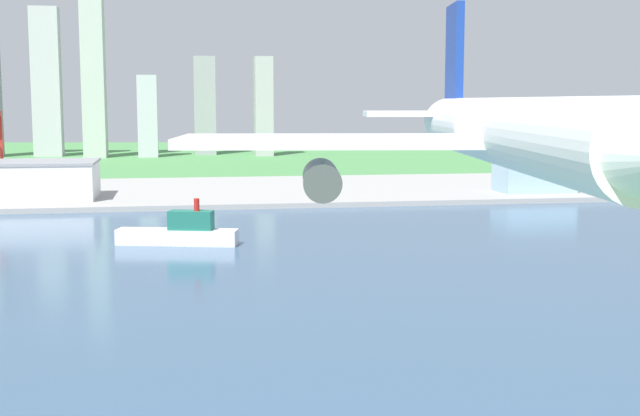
# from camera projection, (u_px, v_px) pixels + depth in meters

# --- Properties ---
(ground_plane) EXTENTS (2400.00, 2400.00, 0.00)m
(ground_plane) POSITION_uv_depth(u_px,v_px,m) (220.00, 260.00, 262.72)
(ground_plane) COLOR #4B8B4C
(water_bay) EXTENTS (840.00, 360.00, 0.15)m
(water_bay) POSITION_uv_depth(u_px,v_px,m) (232.00, 305.00, 203.97)
(water_bay) COLOR #385675
(water_bay) RESTS_ON ground
(industrial_pier) EXTENTS (840.00, 140.00, 2.50)m
(industrial_pier) POSITION_uv_depth(u_px,v_px,m) (203.00, 191.00, 448.59)
(industrial_pier) COLOR #A09F9C
(industrial_pier) RESTS_ON ground
(airplane_landing) EXTENTS (33.10, 37.22, 11.02)m
(airplane_landing) POSITION_uv_depth(u_px,v_px,m) (508.00, 134.00, 41.67)
(airplane_landing) COLOR white
(ferry_boat) EXTENTS (41.54, 17.86, 15.80)m
(ferry_boat) POSITION_uv_depth(u_px,v_px,m) (181.00, 232.00, 288.95)
(ferry_boat) COLOR white
(ferry_boat) RESTS_ON water_bay
(warehouse_main) EXTENTS (55.54, 41.18, 17.78)m
(warehouse_main) POSITION_uv_depth(u_px,v_px,m) (37.00, 180.00, 404.09)
(warehouse_main) COLOR white
(warehouse_main) RESTS_ON industrial_pier
(warehouse_annex) EXTENTS (37.61, 23.64, 16.16)m
(warehouse_annex) POSITION_uv_depth(u_px,v_px,m) (534.00, 176.00, 434.65)
(warehouse_annex) COLOR #99BCD1
(warehouse_annex) RESTS_ON industrial_pier
(distant_skyline) EXTENTS (254.93, 49.49, 152.00)m
(distant_skyline) POSITION_uv_depth(u_px,v_px,m) (92.00, 84.00, 742.34)
(distant_skyline) COLOR gray
(distant_skyline) RESTS_ON ground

